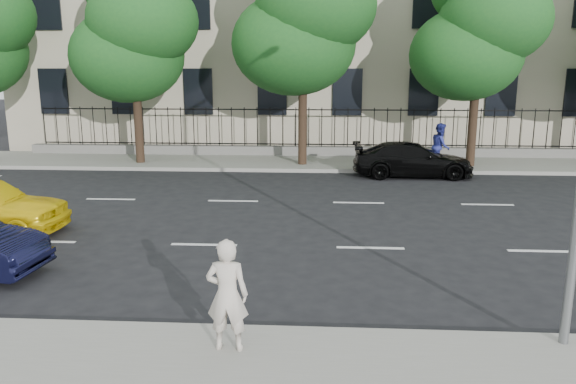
% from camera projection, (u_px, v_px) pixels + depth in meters
% --- Properties ---
extents(ground, '(120.00, 120.00, 0.00)m').
position_uv_depth(ground, '(381.00, 289.00, 10.90)').
color(ground, black).
rests_on(ground, ground).
extents(far_sidewalk, '(60.00, 4.00, 0.15)m').
position_uv_depth(far_sidewalk, '(349.00, 163.00, 24.51)').
color(far_sidewalk, gray).
rests_on(far_sidewalk, ground).
extents(lane_markings, '(49.60, 4.62, 0.01)m').
position_uv_depth(lane_markings, '(364.00, 222.00, 15.52)').
color(lane_markings, silver).
rests_on(lane_markings, ground).
extents(iron_fence, '(30.00, 0.50, 2.20)m').
position_uv_depth(iron_fence, '(347.00, 145.00, 26.04)').
color(iron_fence, slate).
rests_on(iron_fence, far_sidewalk).
extents(tree_b, '(5.53, 5.12, 8.97)m').
position_uv_depth(tree_b, '(135.00, 26.00, 23.15)').
color(tree_b, '#382619').
rests_on(tree_b, far_sidewalk).
extents(tree_c, '(5.89, 5.50, 9.80)m').
position_uv_depth(tree_c, '(304.00, 10.00, 22.61)').
color(tree_c, '#382619').
rests_on(tree_c, far_sidewalk).
extents(tree_d, '(5.34, 4.94, 8.84)m').
position_uv_depth(tree_d, '(480.00, 24.00, 22.32)').
color(tree_d, '#382619').
rests_on(tree_d, far_sidewalk).
extents(black_sedan, '(4.61, 1.88, 1.34)m').
position_uv_depth(black_sedan, '(413.00, 160.00, 21.77)').
color(black_sedan, black).
rests_on(black_sedan, ground).
extents(woman_near, '(0.63, 0.42, 1.69)m').
position_uv_depth(woman_near, '(227.00, 295.00, 8.12)').
color(woman_near, beige).
rests_on(woman_near, near_sidewalk).
extents(pedestrian_far, '(0.80, 0.97, 1.85)m').
position_uv_depth(pedestrian_far, '(440.00, 146.00, 22.52)').
color(pedestrian_far, navy).
rests_on(pedestrian_far, far_sidewalk).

